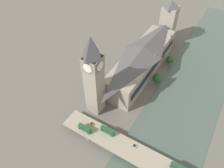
# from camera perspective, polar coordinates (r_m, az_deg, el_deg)

# --- Properties ---
(ground_plane) EXTENTS (600.00, 600.00, 0.00)m
(ground_plane) POSITION_cam_1_polar(r_m,az_deg,el_deg) (204.50, 10.44, 0.42)
(ground_plane) COLOR #605E56
(river_water) EXTENTS (54.98, 360.00, 0.30)m
(river_water) POSITION_cam_1_polar(r_m,az_deg,el_deg) (200.14, 19.19, -3.07)
(river_water) COLOR #47564C
(river_water) RESTS_ON ground_plane
(parliament_hall) EXTENTS (25.60, 100.28, 29.20)m
(parliament_hall) POSITION_cam_1_polar(r_m,az_deg,el_deg) (204.51, 7.88, 6.26)
(parliament_hall) COLOR gray
(parliament_hall) RESTS_ON ground_plane
(clock_tower) EXTENTS (12.42, 12.42, 69.02)m
(clock_tower) POSITION_cam_1_polar(r_m,az_deg,el_deg) (154.37, -4.83, 2.28)
(clock_tower) COLOR gray
(clock_tower) RESTS_ON ground_plane
(victoria_tower) EXTENTS (15.24, 15.24, 51.13)m
(victoria_tower) POSITION_cam_1_polar(r_m,az_deg,el_deg) (248.76, 14.46, 15.42)
(victoria_tower) COLOR gray
(victoria_tower) RESTS_ON ground_plane
(road_bridge) EXTENTS (141.95, 15.38, 5.65)m
(road_bridge) POSITION_cam_1_polar(r_m,az_deg,el_deg) (153.29, 11.10, -19.77)
(road_bridge) COLOR gray
(road_bridge) RESTS_ON ground_plane
(double_decker_bus_lead) EXTENTS (10.09, 2.59, 5.07)m
(double_decker_bus_lead) POSITION_cam_1_polar(r_m,az_deg,el_deg) (160.51, -7.13, -11.41)
(double_decker_bus_lead) COLOR #235B33
(double_decker_bus_lead) RESTS_ON road_bridge
(double_decker_bus_mid) EXTENTS (10.25, 2.48, 4.61)m
(double_decker_bus_mid) POSITION_cam_1_polar(r_m,az_deg,el_deg) (151.54, 16.97, -20.16)
(double_decker_bus_mid) COLOR #235B33
(double_decker_bus_mid) RESTS_ON road_bridge
(double_decker_bus_rear) EXTENTS (10.58, 2.53, 4.72)m
(double_decker_bus_rear) POSITION_cam_1_polar(r_m,az_deg,el_deg) (158.55, -1.19, -12.05)
(double_decker_bus_rear) COLOR #235B33
(double_decker_bus_rear) RESTS_ON road_bridge
(car_southbound_mid) EXTENTS (3.81, 1.79, 1.25)m
(car_southbound_mid) POSITION_cam_1_polar(r_m,az_deg,el_deg) (155.30, 5.80, -15.80)
(car_southbound_mid) COLOR silver
(car_southbound_mid) RESTS_ON road_bridge
(car_southbound_tail) EXTENTS (3.83, 1.80, 1.39)m
(car_southbound_tail) POSITION_cam_1_polar(r_m,az_deg,el_deg) (164.73, -5.40, -10.30)
(car_southbound_tail) COLOR gold
(car_southbound_tail) RESTS_ON road_bridge
(tree_embankment_near) EXTENTS (8.13, 8.13, 10.01)m
(tree_embankment_near) POSITION_cam_1_polar(r_m,az_deg,el_deg) (200.67, 11.71, 1.48)
(tree_embankment_near) COLOR brown
(tree_embankment_near) RESTS_ON ground_plane
(tree_embankment_mid) EXTENTS (6.82, 6.82, 9.12)m
(tree_embankment_mid) POSITION_cam_1_polar(r_m,az_deg,el_deg) (224.40, 14.85, 6.18)
(tree_embankment_mid) COLOR brown
(tree_embankment_mid) RESTS_ON ground_plane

